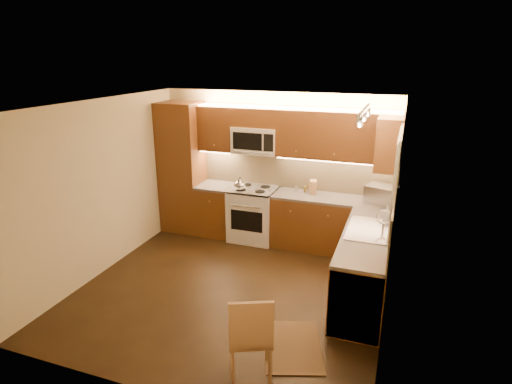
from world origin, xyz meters
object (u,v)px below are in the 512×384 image
at_px(microwave, 256,140).
at_px(soap_bottle, 387,213).
at_px(toaster_oven, 381,194).
at_px(knife_block, 313,187).
at_px(dining_chair, 250,334).
at_px(sink, 369,225).
at_px(kettle, 240,184).
at_px(stove, 253,214).

bearing_deg(microwave, soap_bottle, -20.42).
height_order(toaster_oven, knife_block, toaster_oven).
bearing_deg(knife_block, dining_chair, -105.32).
height_order(microwave, dining_chair, microwave).
xyz_separation_m(sink, toaster_oven, (0.07, 1.18, 0.06)).
distance_m(microwave, knife_block, 1.22).
height_order(sink, knife_block, knife_block).
xyz_separation_m(kettle, toaster_oven, (2.26, 0.21, 0.00)).
bearing_deg(toaster_oven, kettle, -155.37).
xyz_separation_m(microwave, knife_block, (1.00, -0.01, -0.71)).
xyz_separation_m(stove, microwave, (0.00, 0.14, 1.26)).
distance_m(sink, toaster_oven, 1.18).
height_order(stove, soap_bottle, soap_bottle).
relative_size(kettle, knife_block, 1.00).
bearing_deg(stove, dining_chair, -70.57).
relative_size(sink, toaster_oven, 1.94).
xyz_separation_m(microwave, dining_chair, (1.10, -3.25, -1.25)).
bearing_deg(toaster_oven, soap_bottle, -60.83).
distance_m(toaster_oven, dining_chair, 3.36).
bearing_deg(soap_bottle, stove, 164.25).
xyz_separation_m(knife_block, dining_chair, (0.10, -3.24, -0.54)).
xyz_separation_m(stove, dining_chair, (1.10, -3.12, 0.01)).
xyz_separation_m(kettle, dining_chair, (1.28, -2.96, -0.56)).
distance_m(microwave, soap_bottle, 2.46).
bearing_deg(knife_block, toaster_oven, -21.04).
bearing_deg(stove, microwave, 90.00).
bearing_deg(microwave, dining_chair, -71.32).
distance_m(stove, knife_block, 1.15).
height_order(stove, kettle, kettle).
xyz_separation_m(toaster_oven, dining_chair, (-0.97, -3.17, -0.56)).
distance_m(stove, sink, 2.35).
distance_m(toaster_oven, knife_block, 1.08).
relative_size(sink, kettle, 3.84).
distance_m(toaster_oven, soap_bottle, 0.75).
height_order(sink, dining_chair, sink).
height_order(stove, microwave, microwave).
bearing_deg(dining_chair, knife_block, 68.29).
distance_m(kettle, toaster_oven, 2.27).
bearing_deg(soap_bottle, knife_block, 147.69).
bearing_deg(dining_chair, toaster_oven, 49.35).
height_order(kettle, knife_block, kettle).
height_order(stove, dining_chair, dining_chair).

